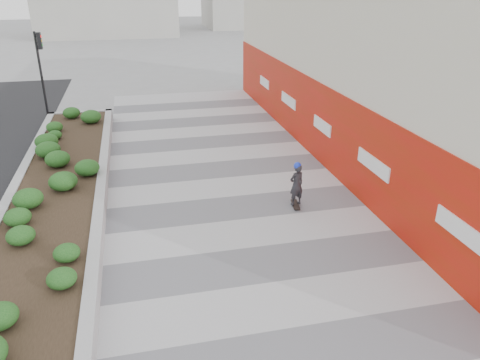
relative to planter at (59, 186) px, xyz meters
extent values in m
plane|color=gray|center=(5.50, -7.00, -0.42)|extent=(160.00, 160.00, 0.00)
cube|color=#A8A8AD|center=(5.50, -4.00, -0.41)|extent=(8.00, 36.00, 0.01)
cube|color=beige|center=(12.50, 2.00, 3.58)|extent=(6.00, 24.00, 8.00)
cube|color=red|center=(9.52, 2.00, 1.08)|extent=(0.12, 24.00, 3.00)
cube|color=#9E9EA0|center=(0.00, 8.85, -0.14)|extent=(3.00, 0.30, 0.55)
cube|color=#9E9EA0|center=(-1.35, 0.00, -0.14)|extent=(0.30, 18.00, 0.55)
cube|color=#9E9EA0|center=(1.35, 0.00, -0.14)|extent=(0.30, 18.00, 0.55)
cube|color=#2D2116|center=(0.00, 0.00, -0.17)|extent=(2.40, 17.40, 0.50)
cylinder|color=black|center=(-1.80, 10.50, 1.68)|extent=(0.12, 0.12, 4.20)
cube|color=black|center=(-1.62, 10.50, 3.33)|extent=(0.18, 0.28, 0.80)
cylinder|color=#595654|center=(6.00, -4.00, -0.42)|extent=(0.44, 0.44, 0.01)
cube|color=black|center=(7.29, -2.33, -0.35)|extent=(0.32, 0.74, 0.02)
imported|color=#27262C|center=(7.29, -2.33, 0.33)|extent=(0.56, 0.45, 1.35)
sphere|color=#1933D9|center=(7.29, -2.33, 0.96)|extent=(0.23, 0.23, 0.23)
camera|label=1|loc=(2.64, -14.77, 6.26)|focal=35.00mm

